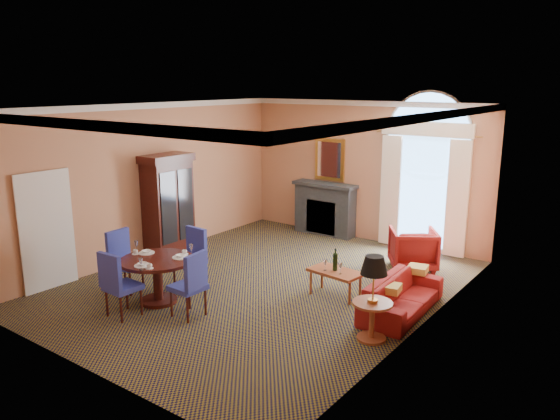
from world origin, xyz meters
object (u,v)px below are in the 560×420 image
Objects in this scene: armoire at (168,207)px; sofa at (402,296)px; dining_table at (157,270)px; armchair at (413,249)px; side_table at (373,287)px; coffee_table at (335,272)px.

armoire reaches higher than sofa.
armchair is (2.74, 4.14, -0.16)m from dining_table.
dining_table reaches higher than armchair.
armoire is at bearing 88.61° from sofa.
armchair is 0.72× the size of side_table.
coffee_table is 1.71m from side_table.
armchair reaches higher than sofa.
armchair is 0.92× the size of coffee_table.
dining_table is 0.64× the size of sofa.
dining_table is at bearing -46.58° from armoire.
side_table is (0.05, -1.14, 0.52)m from sofa.
armoire is 4.10m from coffee_table.
armoire is 1.77× the size of dining_table.
armchair is at bearing 83.70° from coffee_table.
armchair is at bearing 56.50° from dining_table.
side_table reaches higher than sofa.
armchair is at bearing 25.96° from armoire.
coffee_table reaches higher than sofa.
sofa is at bearing 8.81° from coffee_table.
sofa is 1.22m from coffee_table.
armchair is 3.36m from side_table.
armoire reaches higher than armchair.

